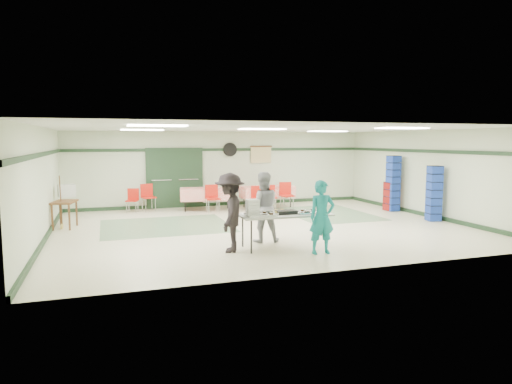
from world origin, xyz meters
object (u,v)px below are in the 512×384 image
object	(u,v)px
dining_table_b	(207,194)
chair_c	(286,193)
chair_loose_a	(148,194)
crate_stack_blue_a	(393,183)
printer_table	(64,205)
volunteer_teal	(322,217)
office_printer	(67,191)
chair_b	(257,196)
serving_table	(285,215)
broom	(61,201)
volunteer_dark	(230,213)
chair_a	(270,195)
crate_stack_red	(391,196)
volunteer_grey	(263,207)
dining_table_a	(267,191)
chair_d	(212,196)
crate_stack_blue_b	(434,194)
chair_loose_b	(133,198)

from	to	relation	value
dining_table_b	chair_c	bearing A→B (deg)	-2.57
chair_loose_a	crate_stack_blue_a	bearing A→B (deg)	-32.93
chair_loose_a	printer_table	bearing A→B (deg)	-149.22
volunteer_teal	office_printer	bearing A→B (deg)	136.00
dining_table_b	chair_b	distance (m)	1.71
serving_table	broom	size ratio (longest dim) A/B	1.44
office_printer	broom	bearing A→B (deg)	-106.43
volunteer_dark	serving_table	bearing A→B (deg)	110.17
chair_a	chair_b	xyz separation A→B (m)	(-0.47, -0.00, -0.01)
chair_a	chair_c	world-z (taller)	chair_c
crate_stack_red	chair_a	bearing A→B (deg)	158.97
volunteer_grey	crate_stack_red	xyz separation A→B (m)	(5.74, 3.18, -0.34)
dining_table_a	office_printer	size ratio (longest dim) A/B	4.15
volunteer_teal	printer_table	distance (m)	7.17
office_printer	broom	size ratio (longest dim) A/B	0.32
volunteer_dark	chair_loose_a	world-z (taller)	volunteer_dark
crate_stack_red	broom	world-z (taller)	broom
serving_table	volunteer_grey	world-z (taller)	volunteer_grey
volunteer_dark	office_printer	distance (m)	6.12
serving_table	chair_a	bearing A→B (deg)	74.09
chair_b	crate_stack_blue_a	xyz separation A→B (m)	(4.32, -1.58, 0.43)
chair_loose_a	crate_stack_blue_a	size ratio (longest dim) A/B	0.49
chair_d	printer_table	xyz separation A→B (m)	(-4.42, -1.40, 0.07)
volunteer_grey	crate_stack_blue_b	distance (m)	5.83
chair_c	serving_table	bearing A→B (deg)	-108.70
volunteer_dark	chair_c	bearing A→B (deg)	167.51
chair_loose_b	printer_table	distance (m)	2.95
volunteer_dark	broom	world-z (taller)	volunteer_dark
volunteer_grey	broom	xyz separation A→B (m)	(-4.64, 3.25, -0.08)
volunteer_grey	office_printer	size ratio (longest dim) A/B	3.64
chair_d	chair_b	bearing A→B (deg)	1.04
serving_table	dining_table_a	world-z (taller)	dining_table_a
chair_a	chair_loose_b	xyz separation A→B (m)	(-4.53, 0.84, -0.03)
dining_table_a	chair_c	xyz separation A→B (m)	(0.50, -0.56, 0.00)
volunteer_teal	chair_loose_a	size ratio (longest dim) A/B	1.70
chair_c	crate_stack_red	world-z (taller)	crate_stack_red
office_printer	volunteer_dark	bearing A→B (deg)	-66.07
chair_a	volunteer_dark	bearing A→B (deg)	-109.02
broom	chair_loose_a	bearing A→B (deg)	45.65
chair_b	office_printer	distance (m)	6.00
chair_b	chair_loose_a	world-z (taller)	chair_loose_a
volunteer_teal	chair_loose_b	world-z (taller)	volunteer_teal
printer_table	chair_a	bearing A→B (deg)	24.28
serving_table	crate_stack_blue_b	size ratio (longest dim) A/B	1.25
chair_d	volunteer_dark	bearing A→B (deg)	-97.43
dining_table_b	crate_stack_blue_b	world-z (taller)	crate_stack_blue_b
volunteer_grey	chair_d	distance (m)	4.68
serving_table	chair_d	bearing A→B (deg)	95.25
volunteer_teal	chair_a	world-z (taller)	volunteer_teal
chair_c	crate_stack_blue_b	xyz separation A→B (m)	(3.24, -3.63, 0.25)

